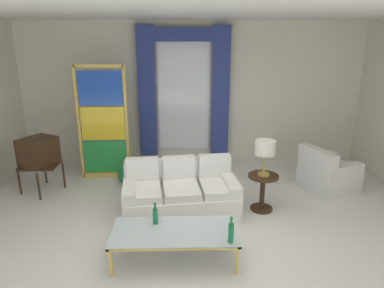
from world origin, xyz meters
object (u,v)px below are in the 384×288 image
(coffee_table, at_px, (174,233))
(vintage_tv, at_px, (38,153))
(round_side_table, at_px, (263,189))
(table_lamp_brass, at_px, (265,149))
(bottle_blue_decanter, at_px, (231,232))
(peacock_figurine, at_px, (128,176))
(stained_glass_divider, at_px, (103,126))
(couch_white_long, at_px, (180,193))
(bottle_crystal_tall, at_px, (155,215))
(armchair_white, at_px, (326,175))

(coffee_table, height_order, vintage_tv, vintage_tv)
(round_side_table, height_order, table_lamp_brass, table_lamp_brass)
(round_side_table, xyz_separation_m, table_lamp_brass, (0.00, 0.00, 0.67))
(bottle_blue_decanter, distance_m, peacock_figurine, 2.94)
(vintage_tv, distance_m, table_lamp_brass, 3.90)
(bottle_blue_decanter, bearing_deg, stained_glass_divider, 124.74)
(couch_white_long, height_order, bottle_crystal_tall, couch_white_long)
(vintage_tv, distance_m, armchair_white, 5.15)
(coffee_table, height_order, bottle_blue_decanter, bottle_blue_decanter)
(bottle_blue_decanter, relative_size, table_lamp_brass, 0.58)
(couch_white_long, relative_size, round_side_table, 3.09)
(stained_glass_divider, relative_size, table_lamp_brass, 3.86)
(couch_white_long, height_order, armchair_white, couch_white_long)
(coffee_table, relative_size, round_side_table, 2.59)
(vintage_tv, bearing_deg, peacock_figurine, 4.59)
(coffee_table, distance_m, round_side_table, 1.88)
(bottle_crystal_tall, xyz_separation_m, round_side_table, (1.62, 1.10, -0.17))
(bottle_blue_decanter, xyz_separation_m, armchair_white, (2.06, 2.27, -0.26))
(stained_glass_divider, height_order, round_side_table, stained_glass_divider)
(bottle_blue_decanter, bearing_deg, coffee_table, 157.69)
(couch_white_long, xyz_separation_m, vintage_tv, (-2.49, 0.81, 0.42))
(stained_glass_divider, bearing_deg, bottle_crystal_tall, -65.40)
(coffee_table, xyz_separation_m, stained_glass_divider, (-1.39, 2.68, 0.68))
(armchair_white, bearing_deg, table_lamp_brass, -151.43)
(armchair_white, bearing_deg, bottle_blue_decanter, -132.25)
(coffee_table, height_order, peacock_figurine, peacock_figurine)
(armchair_white, xyz_separation_m, table_lamp_brass, (-1.33, -0.73, 0.74))
(bottle_blue_decanter, bearing_deg, vintage_tv, 142.53)
(couch_white_long, distance_m, coffee_table, 1.28)
(bottle_crystal_tall, relative_size, peacock_figurine, 0.49)
(couch_white_long, bearing_deg, round_side_table, -0.06)
(bottle_blue_decanter, relative_size, vintage_tv, 0.25)
(couch_white_long, relative_size, armchair_white, 1.76)
(bottle_blue_decanter, distance_m, stained_glass_divider, 3.63)
(stained_glass_divider, height_order, peacock_figurine, stained_glass_divider)
(bottle_crystal_tall, distance_m, vintage_tv, 2.91)
(couch_white_long, relative_size, bottle_blue_decanter, 5.52)
(bottle_blue_decanter, height_order, vintage_tv, vintage_tv)
(couch_white_long, bearing_deg, armchair_white, 15.32)
(stained_glass_divider, xyz_separation_m, table_lamp_brass, (2.77, -1.41, -0.03))
(armchair_white, distance_m, table_lamp_brass, 1.69)
(armchair_white, height_order, peacock_figurine, armchair_white)
(bottle_blue_decanter, relative_size, round_side_table, 0.56)
(bottle_blue_decanter, xyz_separation_m, peacock_figurine, (-1.55, 2.48, -0.33))
(coffee_table, xyz_separation_m, table_lamp_brass, (1.38, 1.27, 0.65))
(bottle_blue_decanter, height_order, table_lamp_brass, table_lamp_brass)
(bottle_blue_decanter, height_order, round_side_table, bottle_blue_decanter)
(stained_glass_divider, relative_size, peacock_figurine, 3.67)
(round_side_table, bearing_deg, vintage_tv, 167.88)
(couch_white_long, relative_size, bottle_crystal_tall, 6.20)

